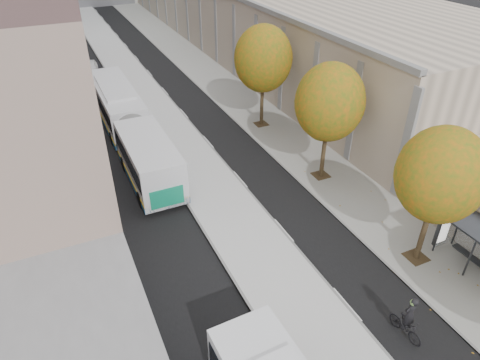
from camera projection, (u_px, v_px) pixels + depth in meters
bus_platform at (163, 122)px, 36.88m from camera, size 4.25×150.00×0.15m
sidewalk at (246, 106)px, 39.73m from camera, size 4.75×150.00×0.08m
tree_c at (441, 175)px, 19.98m from camera, size 4.20×4.20×7.28m
tree_d at (330, 102)px, 26.70m from camera, size 4.40×4.40×7.60m
tree_e at (263, 59)px, 33.42m from camera, size 4.60×4.60×7.92m
bus_far at (129, 125)px, 32.49m from camera, size 2.91×19.42×3.23m
cyclist at (407, 322)px, 18.35m from camera, size 0.69×1.82×2.29m
distant_car at (90, 68)px, 46.74m from camera, size 2.19×4.41×1.44m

